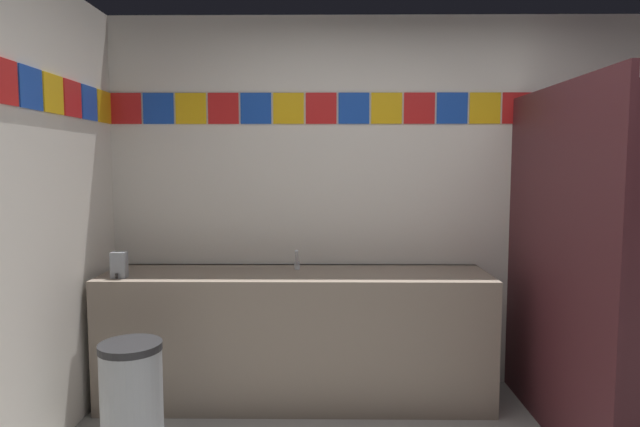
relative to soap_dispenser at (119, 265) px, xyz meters
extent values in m
cube|color=silver|center=(1.80, 0.51, 0.35)|extent=(4.02, 0.08, 2.55)
cube|color=red|center=(-0.09, 0.46, 1.00)|extent=(0.21, 0.01, 0.21)
cube|color=#1947B7|center=(0.13, 0.46, 1.00)|extent=(0.21, 0.01, 0.21)
cube|color=yellow|center=(0.35, 0.46, 1.00)|extent=(0.21, 0.01, 0.21)
cube|color=red|center=(0.58, 0.46, 1.00)|extent=(0.21, 0.01, 0.21)
cube|color=#1947B7|center=(0.80, 0.46, 1.00)|extent=(0.21, 0.01, 0.21)
cube|color=yellow|center=(1.02, 0.46, 1.00)|extent=(0.21, 0.01, 0.21)
cube|color=red|center=(1.25, 0.46, 1.00)|extent=(0.21, 0.01, 0.21)
cube|color=#1947B7|center=(1.47, 0.46, 1.00)|extent=(0.21, 0.01, 0.21)
cube|color=yellow|center=(1.69, 0.46, 1.00)|extent=(0.21, 0.01, 0.21)
cube|color=red|center=(1.91, 0.46, 1.00)|extent=(0.21, 0.01, 0.21)
cube|color=#1947B7|center=(2.14, 0.46, 1.00)|extent=(0.21, 0.01, 0.21)
cube|color=yellow|center=(2.36, 0.46, 1.00)|extent=(0.21, 0.01, 0.21)
cube|color=red|center=(2.58, 0.46, 1.00)|extent=(0.21, 0.01, 0.21)
cube|color=#1947B7|center=(2.81, 0.46, 1.00)|extent=(0.21, 0.01, 0.21)
cube|color=yellow|center=(3.03, 0.46, 1.00)|extent=(0.21, 0.01, 0.21)
cube|color=red|center=(3.25, 0.46, 1.00)|extent=(0.21, 0.01, 0.21)
cube|color=red|center=(-0.20, -0.78, 1.00)|extent=(0.01, 0.21, 0.21)
cube|color=#1947B7|center=(-0.20, -0.55, 1.00)|extent=(0.01, 0.21, 0.21)
cube|color=yellow|center=(-0.20, -0.33, 1.00)|extent=(0.01, 0.21, 0.21)
cube|color=red|center=(-0.20, -0.10, 1.00)|extent=(0.01, 0.21, 0.21)
cube|color=#1947B7|center=(-0.20, 0.13, 1.00)|extent=(0.01, 0.21, 0.21)
cube|color=yellow|center=(-0.20, 0.35, 1.00)|extent=(0.01, 0.21, 0.21)
cube|color=gray|center=(1.09, 0.17, -0.50)|extent=(2.48, 0.59, 0.85)
cube|color=gray|center=(1.09, 0.45, -0.12)|extent=(2.48, 0.03, 0.08)
cylinder|color=silver|center=(1.09, 0.14, -0.13)|extent=(0.34, 0.34, 0.10)
cylinder|color=silver|center=(1.09, 0.28, -0.05)|extent=(0.04, 0.04, 0.05)
cylinder|color=silver|center=(1.09, 0.23, 0.02)|extent=(0.02, 0.06, 0.09)
cube|color=gray|center=(0.00, 0.00, 0.00)|extent=(0.09, 0.07, 0.16)
cylinder|color=black|center=(0.00, -0.04, -0.06)|extent=(0.02, 0.02, 0.03)
cube|color=#471E23|center=(2.57, -0.26, 0.07)|extent=(0.04, 1.44, 1.99)
cylinder|color=silver|center=(2.59, -0.96, 0.17)|extent=(0.02, 0.02, 0.10)
cylinder|color=white|center=(3.10, 0.01, -0.73)|extent=(0.38, 0.38, 0.40)
torus|color=white|center=(3.10, 0.01, -0.51)|extent=(0.39, 0.39, 0.05)
cube|color=white|center=(3.10, 0.22, -0.36)|extent=(0.34, 0.17, 0.34)
cylinder|color=#999EA3|center=(0.24, -0.50, -0.65)|extent=(0.33, 0.33, 0.56)
cylinder|color=#262628|center=(0.24, -0.50, -0.35)|extent=(0.33, 0.33, 0.04)
camera|label=1|loc=(1.28, -3.32, 0.62)|focal=30.67mm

